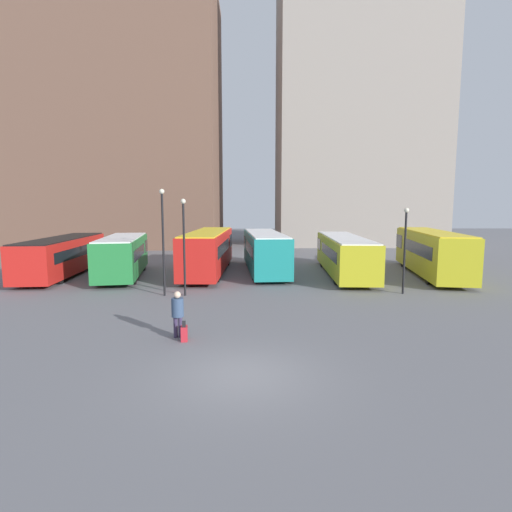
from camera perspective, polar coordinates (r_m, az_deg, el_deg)
name	(u,v)px	position (r m, az deg, el deg)	size (l,w,h in m)	color
ground_plane	(243,375)	(12.34, -1.91, -16.61)	(160.00, 160.00, 0.00)	slate
building_block_left	(117,118)	(57.45, -19.22, 18.13)	(26.03, 16.76, 32.77)	brown
building_block_right	(358,105)	(56.95, 14.31, 20.17)	(20.60, 11.91, 36.19)	gray
bus_0	(64,255)	(32.25, -25.80, 0.19)	(3.30, 11.48, 2.74)	red
bus_1	(123,255)	(29.67, -18.50, 0.11)	(3.90, 9.39, 2.87)	#237A38
bus_2	(209,250)	(30.30, -6.79, 0.86)	(2.98, 12.31, 3.14)	red
bus_3	(265,250)	(30.51, 1.23, 0.81)	(3.33, 11.32, 3.01)	#19847F
bus_4	(344,254)	(30.03, 12.45, 0.34)	(3.38, 12.43, 2.79)	gold
bus_5	(430,251)	(31.74, 23.65, 0.65)	(4.43, 12.33, 3.21)	gold
traveler	(178,310)	(15.53, -11.14, -7.60)	(0.51, 0.51, 1.79)	#382D4C
suitcase	(184,333)	(15.30, -10.21, -10.83)	(0.28, 0.40, 0.81)	#B7232D
lamp_post_0	(163,234)	(22.60, -13.15, 3.09)	(0.28, 0.28, 5.92)	black
lamp_post_1	(184,239)	(22.41, -10.25, 2.42)	(0.28, 0.28, 5.39)	black
lamp_post_2	(405,243)	(24.07, 20.52, 1.79)	(0.28, 0.28, 4.90)	black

